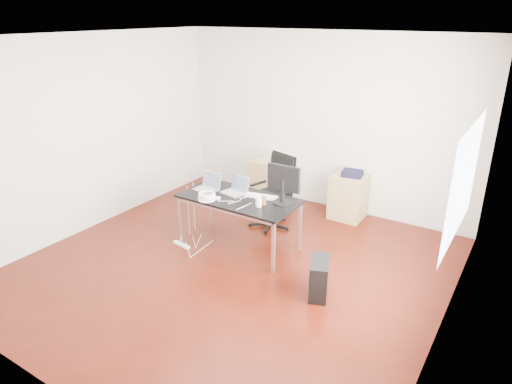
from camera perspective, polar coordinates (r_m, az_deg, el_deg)
The scene contains 18 objects.
room_shell at distance 5.33m, azimuth -2.85°, elevation 3.62°, with size 5.00×5.00×5.00m.
desk at distance 6.13m, azimuth -2.15°, elevation -1.15°, with size 1.60×0.80×0.73m.
office_chair at distance 6.79m, azimuth 2.33°, elevation 0.53°, with size 0.60×0.62×1.08m.
filing_cabinet_left at distance 7.89m, azimuth 1.43°, elevation 1.64°, with size 0.50×0.50×0.70m, color #A28651.
filing_cabinet_right at distance 7.28m, azimuth 11.49°, elevation -0.56°, with size 0.50×0.50×0.70m, color #A28651.
pc_tower at distance 5.35m, azimuth 7.88°, elevation -10.54°, with size 0.20×0.45×0.44m, color black.
wastebasket at distance 7.47m, azimuth 3.51°, elevation -1.31°, with size 0.24×0.24×0.28m, color black.
power_strip at distance 6.49m, azimuth -9.31°, elevation -6.52°, with size 0.30×0.06×0.04m, color white.
laptop_left at distance 6.39m, azimuth -6.03°, elevation 0.79°, with size 0.35×0.29×0.23m.
laptop_right at distance 6.24m, azimuth -2.53°, elevation 0.36°, with size 0.38×0.32×0.23m.
monitor at distance 5.85m, azimuth 3.46°, elevation 1.22°, with size 0.45×0.26×0.51m.
keyboard at distance 6.11m, azimuth 0.64°, elevation -0.55°, with size 0.44×0.14×0.02m, color white.
cup_white at distance 5.80m, azimuth 0.33°, elevation -1.26°, with size 0.08×0.08×0.12m, color white.
cup_brown at distance 5.87m, azimuth 0.92°, elevation -1.10°, with size 0.08×0.08×0.10m, color brown.
cable_coil at distance 6.03m, azimuth -6.17°, elevation -0.58°, with size 0.24×0.24×0.11m.
power_adapter at distance 6.06m, azimuth -4.86°, elevation -0.78°, with size 0.07×0.07×0.03m, color white.
speaker at distance 7.74m, azimuth 1.34°, elevation 4.68°, with size 0.09×0.08×0.18m, color #9E9E9E.
navy_garment at distance 7.12m, azimuth 11.95°, elevation 2.30°, with size 0.30×0.24×0.09m, color black.
Camera 1 is at (2.99, -4.12, 3.05)m, focal length 32.00 mm.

